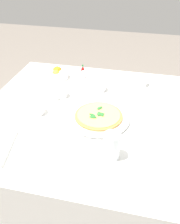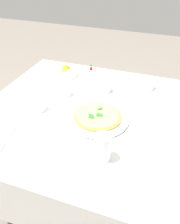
{
  "view_description": "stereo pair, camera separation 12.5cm",
  "coord_description": "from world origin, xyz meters",
  "views": [
    {
      "loc": [
        -1.02,
        -0.28,
        1.49
      ],
      "look_at": [
        -0.03,
        -0.05,
        0.77
      ],
      "focal_mm": 38.71,
      "sensor_mm": 36.0,
      "label": 1
    },
    {
      "loc": [
        -0.99,
        -0.4,
        1.49
      ],
      "look_at": [
        -0.03,
        -0.05,
        0.77
      ],
      "focal_mm": 38.71,
      "sensor_mm": 36.0,
      "label": 2
    }
  ],
  "objects": [
    {
      "name": "pizza_plate",
      "position": [
        -0.05,
        -0.1,
        0.76
      ],
      "size": [
        0.31,
        0.31,
        0.02
      ],
      "color": "white",
      "rests_on": "dining_table"
    },
    {
      "name": "coffee_cup_left_edge",
      "position": [
        0.35,
        -0.29,
        0.78
      ],
      "size": [
        0.13,
        0.13,
        0.06
      ],
      "color": "white",
      "rests_on": "dining_table"
    },
    {
      "name": "coffee_cup_near_left",
      "position": [
        0.11,
        0.16,
        0.78
      ],
      "size": [
        0.13,
        0.13,
        0.06
      ],
      "color": "white",
      "rests_on": "dining_table"
    },
    {
      "name": "coffee_cup_near_right",
      "position": [
        0.23,
        -0.05,
        0.78
      ],
      "size": [
        0.13,
        0.13,
        0.07
      ],
      "color": "white",
      "rests_on": "dining_table"
    },
    {
      "name": "water_glass_back_corner",
      "position": [
        -0.3,
        -0.2,
        0.8
      ],
      "size": [
        0.07,
        0.07,
        0.12
      ],
      "color": "white",
      "rests_on": "dining_table"
    },
    {
      "name": "hot_sauce_bottle",
      "position": [
        0.4,
        0.1,
        0.79
      ],
      "size": [
        0.02,
        0.02,
        0.08
      ],
      "color": "#B7140F",
      "rests_on": "dining_table"
    },
    {
      "name": "salt_shaker",
      "position": [
        0.43,
        0.11,
        0.78
      ],
      "size": [
        0.03,
        0.03,
        0.06
      ],
      "color": "white",
      "rests_on": "dining_table"
    },
    {
      "name": "ground_plane",
      "position": [
        0.0,
        0.0,
        0.0
      ],
      "size": [
        8.0,
        8.0,
        0.0
      ],
      "primitive_type": "plane",
      "color": "slate"
    },
    {
      "name": "pepper_shaker",
      "position": [
        0.37,
        0.09,
        0.78
      ],
      "size": [
        0.03,
        0.03,
        0.06
      ],
      "color": "white",
      "rests_on": "dining_table"
    },
    {
      "name": "dining_table",
      "position": [
        0.0,
        0.0,
        0.61
      ],
      "size": [
        1.09,
        1.09,
        0.75
      ],
      "color": "white",
      "rests_on": "ground_plane"
    },
    {
      "name": "citrus_bowl",
      "position": [
        0.34,
        0.26,
        0.78
      ],
      "size": [
        0.15,
        0.15,
        0.07
      ],
      "color": "white",
      "rests_on": "dining_table"
    },
    {
      "name": "coffee_cup_right_edge",
      "position": [
        -0.08,
        0.22,
        0.78
      ],
      "size": [
        0.13,
        0.13,
        0.06
      ],
      "color": "white",
      "rests_on": "dining_table"
    },
    {
      "name": "pizza",
      "position": [
        -0.05,
        -0.1,
        0.78
      ],
      "size": [
        0.24,
        0.24,
        0.02
      ],
      "color": "#C68E47",
      "rests_on": "pizza_plate"
    }
  ]
}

